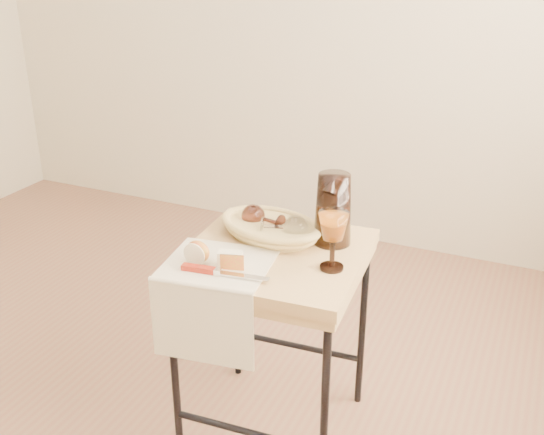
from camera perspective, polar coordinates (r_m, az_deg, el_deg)
The scene contains 11 objects.
floor at distance 2.50m, azimuth -16.95°, elevation -16.03°, with size 3.60×3.60×0.00m, color brown.
side_table at distance 2.12m, azimuth 0.23°, elevation -11.29°, with size 0.54×0.54×0.68m, color olive, non-canonical shape.
tea_towel at distance 1.87m, azimuth -4.86°, elevation -4.16°, with size 0.30×0.27×0.01m, color beige.
bread_basket at distance 2.02m, azimuth -0.12°, elevation -1.06°, with size 0.31×0.21×0.05m, color tan, non-canonical shape.
goblet_lying_a at distance 2.03m, azimuth -0.67°, elevation -0.16°, with size 0.13×0.08×0.08m, color #562920, non-canonical shape.
goblet_lying_b at distance 1.98m, azimuth 0.86°, elevation -0.84°, with size 0.13×0.08×0.08m, color white, non-canonical shape.
pitcher at distance 1.96m, azimuth 5.48°, elevation 0.75°, with size 0.16×0.24×0.27m, color black, non-canonical shape.
wine_goblet at distance 1.81m, azimuth 5.44°, elevation -2.07°, with size 0.09×0.09×0.18m, color white, non-canonical shape.
apple_half at distance 1.86m, azimuth -6.61°, elevation -3.02°, with size 0.07×0.04×0.07m, color red.
apple_wedge at distance 1.84m, azimuth -3.77°, elevation -3.73°, with size 0.07×0.04×0.05m, color #FAEDC4.
table_knife at distance 1.80m, azimuth -4.55°, elevation -4.82°, with size 0.25×0.03×0.02m, color silver, non-canonical shape.
Camera 1 is at (1.39, -1.38, 1.55)m, focal length 42.22 mm.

